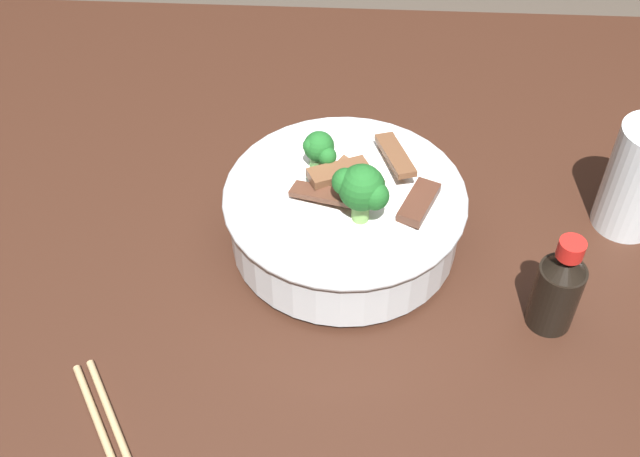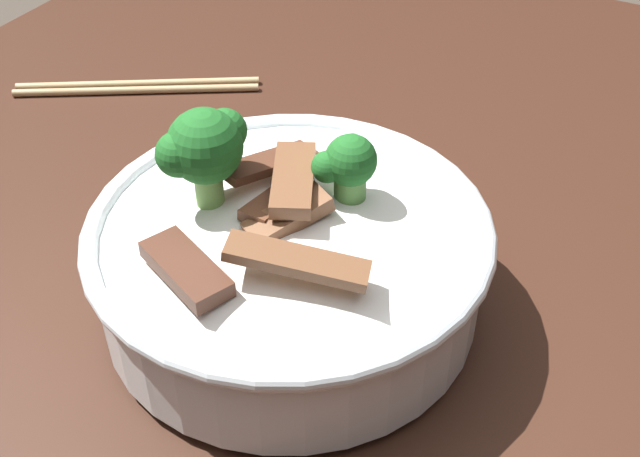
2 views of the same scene
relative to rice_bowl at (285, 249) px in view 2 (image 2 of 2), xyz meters
The scene contains 3 objects.
dining_table 0.18m from the rice_bowl, ahead, with size 1.13×0.97×0.77m.
rice_bowl is the anchor object (origin of this frame).
chopsticks_pair 0.33m from the rice_bowl, 55.90° to the left, with size 0.14×0.20×0.01m.
Camera 2 is at (-0.36, -0.20, 1.16)m, focal length 45.62 mm.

